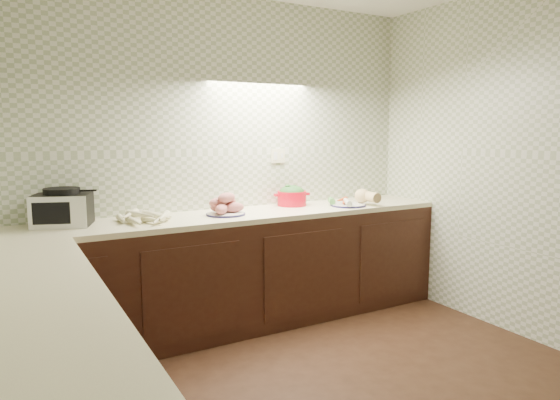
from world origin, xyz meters
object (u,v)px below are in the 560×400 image
toaster_oven (62,208)px  dutch_oven (292,196)px  parsnip_pile (135,217)px  veg_plate (355,199)px  sweet_potato_plate (225,207)px  onion_bowl (227,207)px

toaster_oven → dutch_oven: (1.81, 0.02, -0.03)m
parsnip_pile → veg_plate: 1.84m
toaster_oven → parsnip_pile: size_ratio=1.01×
veg_plate → dutch_oven: bearing=152.0°
toaster_oven → parsnip_pile: (0.45, -0.13, -0.08)m
sweet_potato_plate → onion_bowl: size_ratio=2.25×
toaster_oven → dutch_oven: size_ratio=1.37×
sweet_potato_plate → veg_plate: bearing=-4.8°
sweet_potato_plate → dutch_oven: 0.70m
onion_bowl → veg_plate: (1.09, -0.22, 0.01)m
parsnip_pile → dutch_oven: (1.36, 0.15, 0.05)m
parsnip_pile → dutch_oven: bearing=6.1°
onion_bowl → veg_plate: veg_plate is taller
toaster_oven → onion_bowl: size_ratio=3.21×
parsnip_pile → veg_plate: size_ratio=1.08×
sweet_potato_plate → dutch_oven: size_ratio=0.96×
onion_bowl → toaster_oven: bearing=179.6°
parsnip_pile → onion_bowl: (0.75, 0.12, 0.00)m
parsnip_pile → onion_bowl: 0.75m
veg_plate → onion_bowl: bearing=168.4°
toaster_oven → veg_plate: bearing=13.7°
dutch_oven → onion_bowl: bearing=-167.0°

